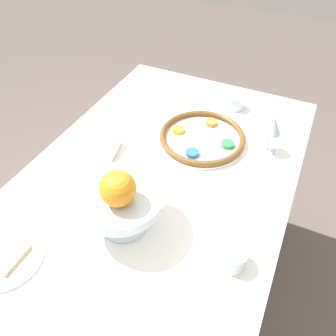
{
  "coord_description": "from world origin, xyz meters",
  "views": [
    {
      "loc": [
        0.56,
        0.34,
        1.51
      ],
      "look_at": [
        -0.09,
        0.03,
        0.81
      ],
      "focal_mm": 35.0,
      "sensor_mm": 36.0,
      "label": 1
    }
  ],
  "objects_px": {
    "cup_near": "(235,102)",
    "wine_glass": "(272,127)",
    "napkin_roll": "(108,152)",
    "orange_fruit": "(118,188)",
    "fruit_stand": "(121,200)",
    "seder_plate": "(202,137)",
    "bread_plate": "(6,256)",
    "cup_mid": "(232,257)"
  },
  "relations": [
    {
      "from": "cup_near",
      "to": "wine_glass",
      "type": "bearing_deg",
      "value": 41.34
    },
    {
      "from": "napkin_roll",
      "to": "orange_fruit",
      "type": "bearing_deg",
      "value": 40.35
    },
    {
      "from": "fruit_stand",
      "to": "orange_fruit",
      "type": "height_order",
      "value": "orange_fruit"
    },
    {
      "from": "seder_plate",
      "to": "bread_plate",
      "type": "xyz_separation_m",
      "value": [
        0.65,
        -0.29,
        -0.01
      ]
    },
    {
      "from": "wine_glass",
      "to": "bread_plate",
      "type": "xyz_separation_m",
      "value": [
        0.69,
        -0.5,
        -0.09
      ]
    },
    {
      "from": "napkin_roll",
      "to": "fruit_stand",
      "type": "bearing_deg",
      "value": 41.3
    },
    {
      "from": "wine_glass",
      "to": "fruit_stand",
      "type": "height_order",
      "value": "wine_glass"
    },
    {
      "from": "bread_plate",
      "to": "cup_mid",
      "type": "relative_size",
      "value": 2.73
    },
    {
      "from": "orange_fruit",
      "to": "seder_plate",
      "type": "bearing_deg",
      "value": 173.32
    },
    {
      "from": "cup_near",
      "to": "napkin_roll",
      "type": "bearing_deg",
      "value": -32.31
    },
    {
      "from": "bread_plate",
      "to": "cup_near",
      "type": "height_order",
      "value": "cup_near"
    },
    {
      "from": "wine_glass",
      "to": "fruit_stand",
      "type": "distance_m",
      "value": 0.55
    },
    {
      "from": "seder_plate",
      "to": "cup_near",
      "type": "height_order",
      "value": "cup_near"
    },
    {
      "from": "cup_near",
      "to": "bread_plate",
      "type": "bearing_deg",
      "value": -20.18
    },
    {
      "from": "seder_plate",
      "to": "fruit_stand",
      "type": "bearing_deg",
      "value": -8.71
    },
    {
      "from": "seder_plate",
      "to": "orange_fruit",
      "type": "xyz_separation_m",
      "value": [
        0.45,
        -0.05,
        0.16
      ]
    },
    {
      "from": "wine_glass",
      "to": "orange_fruit",
      "type": "xyz_separation_m",
      "value": [
        0.5,
        -0.27,
        0.07
      ]
    },
    {
      "from": "seder_plate",
      "to": "napkin_roll",
      "type": "xyz_separation_m",
      "value": [
        0.22,
        -0.25,
        0.01
      ]
    },
    {
      "from": "seder_plate",
      "to": "orange_fruit",
      "type": "relative_size",
      "value": 3.37
    },
    {
      "from": "fruit_stand",
      "to": "orange_fruit",
      "type": "distance_m",
      "value": 0.08
    },
    {
      "from": "orange_fruit",
      "to": "bread_plate",
      "type": "bearing_deg",
      "value": -49.98
    },
    {
      "from": "fruit_stand",
      "to": "cup_mid",
      "type": "distance_m",
      "value": 0.31
    },
    {
      "from": "orange_fruit",
      "to": "fruit_stand",
      "type": "bearing_deg",
      "value": -150.09
    },
    {
      "from": "wine_glass",
      "to": "cup_near",
      "type": "distance_m",
      "value": 0.28
    },
    {
      "from": "seder_plate",
      "to": "orange_fruit",
      "type": "distance_m",
      "value": 0.48
    },
    {
      "from": "orange_fruit",
      "to": "bread_plate",
      "type": "height_order",
      "value": "orange_fruit"
    },
    {
      "from": "fruit_stand",
      "to": "napkin_roll",
      "type": "height_order",
      "value": "fruit_stand"
    },
    {
      "from": "wine_glass",
      "to": "bread_plate",
      "type": "distance_m",
      "value": 0.86
    },
    {
      "from": "napkin_roll",
      "to": "bread_plate",
      "type": "bearing_deg",
      "value": -4.63
    },
    {
      "from": "wine_glass",
      "to": "fruit_stand",
      "type": "relative_size",
      "value": 0.62
    },
    {
      "from": "cup_mid",
      "to": "seder_plate",
      "type": "bearing_deg",
      "value": -150.57
    },
    {
      "from": "wine_glass",
      "to": "orange_fruit",
      "type": "height_order",
      "value": "orange_fruit"
    },
    {
      "from": "wine_glass",
      "to": "cup_mid",
      "type": "height_order",
      "value": "wine_glass"
    },
    {
      "from": "cup_near",
      "to": "cup_mid",
      "type": "relative_size",
      "value": 1.0
    },
    {
      "from": "orange_fruit",
      "to": "cup_near",
      "type": "height_order",
      "value": "orange_fruit"
    },
    {
      "from": "cup_near",
      "to": "orange_fruit",
      "type": "bearing_deg",
      "value": -7.79
    },
    {
      "from": "cup_near",
      "to": "cup_mid",
      "type": "distance_m",
      "value": 0.69
    },
    {
      "from": "seder_plate",
      "to": "napkin_roll",
      "type": "bearing_deg",
      "value": -49.07
    },
    {
      "from": "cup_near",
      "to": "cup_mid",
      "type": "height_order",
      "value": "same"
    },
    {
      "from": "seder_plate",
      "to": "cup_mid",
      "type": "xyz_separation_m",
      "value": [
        0.42,
        0.24,
        0.01
      ]
    },
    {
      "from": "seder_plate",
      "to": "wine_glass",
      "type": "xyz_separation_m",
      "value": [
        -0.05,
        0.22,
        0.09
      ]
    },
    {
      "from": "cup_mid",
      "to": "orange_fruit",
      "type": "bearing_deg",
      "value": -83.85
    }
  ]
}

